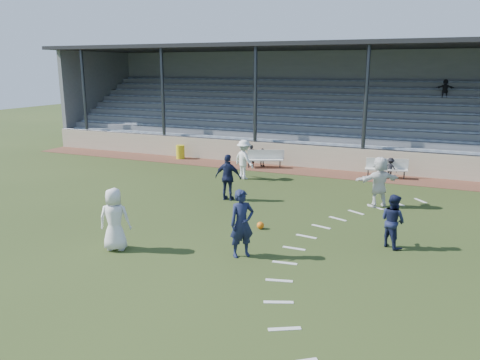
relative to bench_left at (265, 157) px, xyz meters
name	(u,v)px	position (x,y,z in m)	size (l,w,h in m)	color
ground	(210,235)	(1.97, -10.55, -0.58)	(90.00, 90.00, 0.00)	#293716
cinder_track	(300,171)	(1.97, -0.05, -0.57)	(34.00, 2.00, 0.02)	brown
retaining_wall	(306,156)	(1.97, 1.00, 0.02)	(34.00, 0.18, 1.20)	#BDAD91
bench_left	(265,157)	(0.00, 0.00, 0.00)	(1.99, 1.23, 0.95)	silver
bench_right	(387,166)	(6.32, 0.07, 0.00)	(2.04, 0.84, 0.95)	silver
trash_bin	(180,152)	(-5.50, 0.38, -0.16)	(0.50, 0.50, 0.80)	gold
football	(260,225)	(3.26, -9.30, -0.46)	(0.24, 0.24, 0.24)	orange
player_white_lead	(115,219)	(-0.08, -12.71, 0.36)	(0.93, 0.60, 1.90)	white
player_navy_lead	(242,223)	(3.59, -11.69, 0.41)	(0.72, 0.47, 1.98)	#151B3A
player_navy_mid	(393,221)	(7.49, -9.23, 0.24)	(0.80, 0.63, 1.65)	#151B3A
player_white_wing	(244,160)	(-0.06, -2.80, 0.37)	(1.24, 0.71, 1.91)	white
player_navy_wing	(228,177)	(0.78, -6.50, 0.37)	(1.11, 0.46, 1.90)	#151B3A
player_white_back	(379,182)	(6.56, -5.02, 0.41)	(1.84, 0.59, 1.99)	white
sub_left_near	(251,156)	(-0.77, -0.12, 0.04)	(0.44, 0.29, 1.21)	black
sub_left_far	(262,157)	(-0.22, 0.19, -0.07)	(0.58, 0.24, 0.99)	black
sub_right	(390,168)	(6.50, 0.03, -0.06)	(0.66, 0.38, 1.02)	black
grandstand	(327,118)	(1.97, 5.72, 1.62)	(34.60, 9.00, 6.61)	slate
penalty_arc	(336,255)	(6.09, -10.55, -0.58)	(3.89, 14.63, 0.01)	silver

